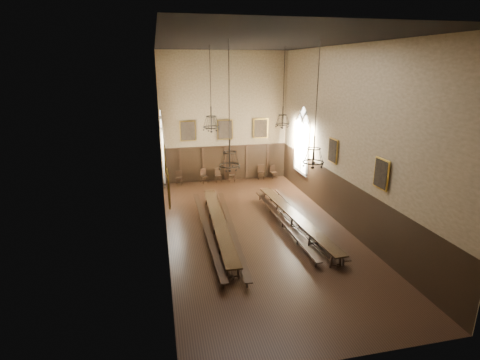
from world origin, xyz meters
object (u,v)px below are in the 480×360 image
object	(u,v)px
chandelier_front_left	(230,157)
chair_7	(273,174)
bench_right_inner	(282,222)
bench_left_inner	(231,229)
chandelier_back_right	(283,119)
chair_3	(218,178)
chair_6	(261,175)
chandelier_back_left	(211,122)
table_left	(219,227)
chair_0	(179,181)
table_right	(295,222)
bench_left_outer	(207,230)
bench_right_outer	(305,220)
chair_4	(232,177)
chair_2	(204,179)
chandelier_front_right	(314,155)

from	to	relation	value
chandelier_front_left	chair_7	bearing A→B (deg)	63.67
bench_right_inner	bench_left_inner	bearing A→B (deg)	-173.23
bench_left_inner	chandelier_back_right	distance (m)	6.81
chair_3	chair_7	bearing A→B (deg)	-6.34
bench_right_inner	chair_6	size ratio (longest dim) A/B	8.66
chair_6	chandelier_back_left	world-z (taller)	chandelier_back_left
table_left	chair_0	distance (m)	8.65
table_right	bench_right_inner	bearing A→B (deg)	157.52
bench_right_inner	chair_3	xyz separation A→B (m)	(-1.96, 8.53, 0.03)
bench_left_outer	bench_right_outer	size ratio (longest dim) A/B	1.08
chair_7	chandelier_back_left	world-z (taller)	chandelier_back_left
table_left	chair_4	size ratio (longest dim) A/B	9.70
chair_3	chandelier_back_left	xyz separation A→B (m)	(-1.28, -6.15, 4.93)
table_left	chair_6	xyz separation A→B (m)	(4.57, 8.58, -0.05)
bench_left_outer	chandelier_back_left	xyz separation A→B (m)	(0.72, 2.56, 4.93)
chair_4	chair_6	xyz separation A→B (m)	(2.19, 0.08, 0.02)
bench_right_outer	chair_6	size ratio (longest dim) A/B	9.01
chandelier_back_left	table_right	bearing A→B (deg)	-34.43
chair_6	chandelier_back_left	distance (m)	9.01
table_left	chair_3	bearing A→B (deg)	80.96
chair_0	chair_4	bearing A→B (deg)	8.25
table_left	chair_0	size ratio (longest dim) A/B	9.68
table_right	chair_6	xyz separation A→B (m)	(0.63, 8.73, -0.04)
table_left	chair_7	distance (m)	10.24
chair_0	chandelier_front_left	xyz separation A→B (m)	(1.56, -10.84, 4.17)
bench_left_inner	chair_7	distance (m)	10.14
chair_2	chair_4	xyz separation A→B (m)	(2.01, -0.06, -0.01)
table_left	chandelier_front_right	xyz separation A→B (m)	(3.63, -2.63, 4.10)
chair_6	chair_7	world-z (taller)	chair_6
chandelier_back_right	chandelier_front_right	bearing A→B (deg)	-95.06
bench_left_outer	bench_left_inner	bearing A→B (deg)	-7.36
chandelier_front_left	chair_2	bearing A→B (deg)	88.73
chair_4	bench_left_inner	bearing A→B (deg)	-91.74
chair_0	chandelier_front_right	world-z (taller)	chandelier_front_right
chair_2	chair_3	world-z (taller)	chair_2
table_right	chandelier_back_right	bearing A→B (deg)	86.57
chair_7	chandelier_front_left	distance (m)	12.88
chair_6	bench_right_outer	bearing A→B (deg)	-76.41
chair_3	chandelier_front_left	size ratio (longest dim) A/B	0.19
table_right	bench_right_outer	xyz separation A→B (m)	(0.65, 0.31, -0.08)
chair_7	chair_6	bearing A→B (deg)	168.04
bench_right_inner	chair_2	size ratio (longest dim) A/B	8.97
chandelier_back_left	chair_6	bearing A→B (deg)	53.72
bench_right_outer	chandelier_front_left	world-z (taller)	chandelier_front_left
bench_left_inner	chandelier_back_right	world-z (taller)	chandelier_back_right
table_left	bench_right_outer	world-z (taller)	table_left
chair_0	chair_3	distance (m)	2.81
chandelier_back_left	chair_4	bearing A→B (deg)	69.21
table_left	chandelier_front_left	world-z (taller)	chandelier_front_left
bench_left_inner	bench_left_outer	bearing A→B (deg)	172.64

